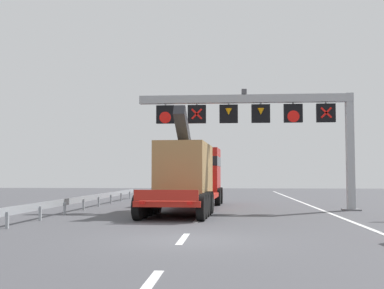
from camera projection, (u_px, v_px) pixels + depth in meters
ground at (188, 240)px, 14.53m from camera, size 112.00×112.00×0.00m
lane_markings at (214, 197)px, 42.66m from camera, size 0.20×71.11×0.01m
edge_line_right at (325, 211)px, 25.98m from camera, size 0.20×63.00×0.01m
overhead_lane_gantry at (267, 116)px, 27.33m from camera, size 12.10×0.90×6.71m
heavy_haul_truck_red at (191, 174)px, 28.06m from camera, size 3.59×14.15×5.30m
guardrail_left at (83, 200)px, 26.88m from camera, size 0.13×27.68×0.76m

